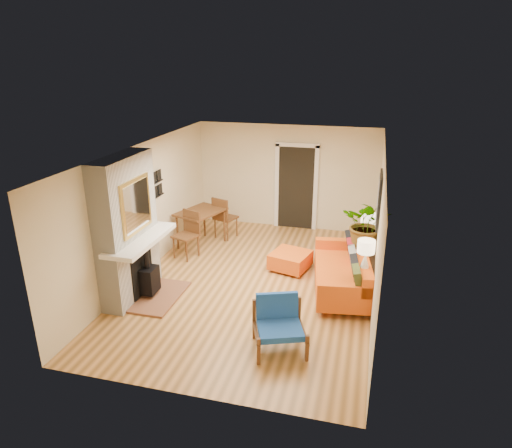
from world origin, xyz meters
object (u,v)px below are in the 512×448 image
object	(u,v)px
ottoman	(290,260)
lamp_near	(366,251)
console_table	(365,261)
blue_chair	(279,321)
houseplant	(368,224)
lamp_far	(368,223)
dining_table	(204,218)
sofa	(345,272)

from	to	relation	value
ottoman	lamp_near	world-z (taller)	lamp_near
console_table	lamp_near	bearing A→B (deg)	-90.00
ottoman	blue_chair	world-z (taller)	blue_chair
blue_chair	houseplant	xyz separation A→B (m)	(1.17, 2.42, 0.79)
blue_chair	lamp_near	distance (m)	1.99
lamp_near	lamp_far	world-z (taller)	same
ottoman	lamp_near	xyz separation A→B (m)	(1.49, -1.16, 0.85)
lamp_near	blue_chair	bearing A→B (deg)	-128.60
dining_table	houseplant	size ratio (longest dim) A/B	1.97
dining_table	console_table	bearing A→B (deg)	-18.12
sofa	houseplant	bearing A→B (deg)	49.15
blue_chair	dining_table	xyz separation A→B (m)	(-2.47, 3.35, 0.25)
houseplant	sofa	bearing A→B (deg)	-130.85
lamp_far	houseplant	bearing A→B (deg)	-91.20
lamp_far	lamp_near	bearing A→B (deg)	-90.00
console_table	lamp_near	xyz separation A→B (m)	(0.00, -0.69, 0.49)
blue_chair	sofa	bearing A→B (deg)	67.59
dining_table	lamp_near	xyz separation A→B (m)	(3.64, -1.88, 0.39)
houseplant	ottoman	bearing A→B (deg)	171.59
dining_table	lamp_near	distance (m)	4.12
blue_chair	lamp_far	xyz separation A→B (m)	(1.18, 2.89, 0.64)
sofa	dining_table	world-z (taller)	dining_table
console_table	sofa	bearing A→B (deg)	-159.72
dining_table	lamp_far	bearing A→B (deg)	-7.24
sofa	ottoman	distance (m)	1.31
console_table	lamp_near	size ratio (longest dim) A/B	3.43
dining_table	lamp_far	size ratio (longest dim) A/B	3.59
sofa	lamp_near	xyz separation A→B (m)	(0.34, -0.56, 0.69)
console_table	lamp_far	world-z (taller)	lamp_far
lamp_near	sofa	bearing A→B (deg)	120.83
ottoman	blue_chair	size ratio (longest dim) A/B	0.92
sofa	lamp_near	size ratio (longest dim) A/B	4.20
console_table	ottoman	bearing A→B (deg)	162.40
sofa	lamp_far	distance (m)	1.15
sofa	blue_chair	xyz separation A→B (m)	(-0.84, -2.04, 0.05)
ottoman	blue_chair	xyz separation A→B (m)	(0.31, -2.63, 0.21)
lamp_near	ottoman	bearing A→B (deg)	142.04
ottoman	console_table	xyz separation A→B (m)	(1.49, -0.47, 0.36)
dining_table	houseplant	distance (m)	3.79
ottoman	sofa	bearing A→B (deg)	-27.39
dining_table	sofa	bearing A→B (deg)	-21.71
console_table	lamp_near	distance (m)	0.84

